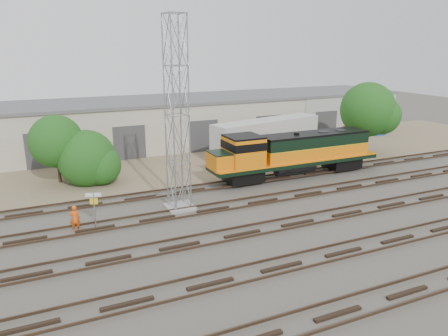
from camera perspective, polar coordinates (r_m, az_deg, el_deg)
name	(u,v)px	position (r m, az deg, el deg)	size (l,w,h in m)	color
ground	(274,209)	(31.05, 6.49, -5.32)	(140.00, 140.00, 0.00)	#47423A
dirt_strip	(197,160)	(43.93, -3.59, 1.10)	(80.00, 16.00, 0.02)	#726047
tracks	(298,223)	(28.69, 9.59, -7.10)	(80.00, 20.40, 0.28)	black
warehouse	(172,121)	(50.76, -6.86, 6.07)	(58.40, 10.40, 5.30)	beige
locomotive	(293,152)	(38.04, 9.01, 2.03)	(15.83, 2.78, 3.80)	black
signal_tower	(177,119)	(29.46, -6.14, 6.42)	(1.93, 1.93, 13.06)	gray
sign_post	(94,203)	(28.37, -16.62, -4.42)	(0.93, 0.34, 2.36)	gray
worker	(75,218)	(28.53, -18.89, -6.25)	(0.61, 0.40, 1.68)	#F3530D
semi_trailer	(269,133)	(44.88, 5.88, 4.54)	(12.82, 5.30, 3.87)	beige
dumpster_blue	(377,129)	(59.36, 19.40, 4.82)	(1.60, 1.50, 1.50)	#164898
dumpster_red	(351,132)	(56.83, 16.22, 4.59)	(1.50, 1.40, 1.40)	maroon
tree_west	(59,143)	(38.14, -20.72, 3.09)	(4.58, 4.36, 5.71)	#382619
tree_mid	(91,160)	(37.53, -17.04, 0.96)	(4.98, 4.74, 4.74)	#382619
tree_east	(371,111)	(47.44, 18.67, 7.05)	(5.85, 5.58, 7.53)	#382619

